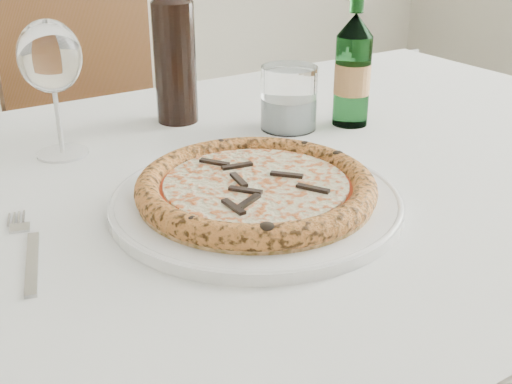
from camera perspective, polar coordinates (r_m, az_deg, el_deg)
dining_table at (r=0.89m, az=-2.89°, el=-3.48°), size 1.65×1.07×0.76m
chair_far at (r=1.61m, az=-13.60°, el=3.47°), size 0.43×0.43×0.93m
plate at (r=0.77m, az=0.00°, el=-0.76°), size 0.35×0.35×0.02m
pizza at (r=0.76m, az=-0.00°, el=0.43°), size 0.29×0.29×0.03m
fork at (r=0.72m, az=-19.62°, el=-4.92°), size 0.03×0.18×0.00m
wine_glass at (r=0.94m, az=-17.83°, el=11.15°), size 0.09×0.09×0.19m
tumbler at (r=1.04m, az=2.92°, el=7.98°), size 0.09×0.09×0.10m
beer_bottle at (r=1.05m, az=8.60°, el=10.66°), size 0.06×0.06×0.22m
wine_bottle at (r=1.06m, az=-7.25°, el=12.39°), size 0.07×0.07×0.28m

